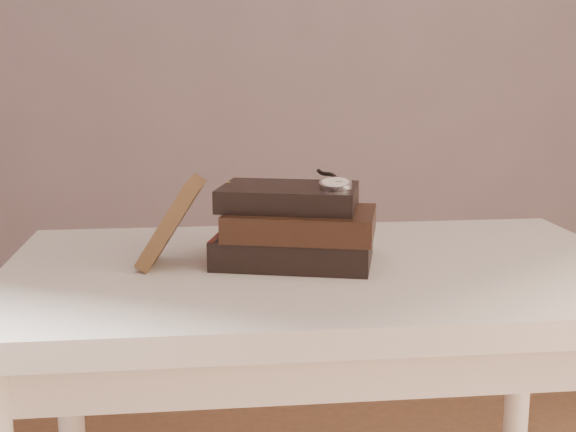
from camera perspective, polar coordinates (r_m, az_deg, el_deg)
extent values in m
cube|color=beige|center=(1.20, 2.65, -4.53)|extent=(1.00, 0.60, 0.04)
cube|color=white|center=(1.22, 2.62, -7.25)|extent=(0.88, 0.49, 0.08)
cylinder|color=white|center=(1.68, 16.90, -13.87)|extent=(0.05, 0.05, 0.71)
cube|color=black|center=(1.20, 0.48, -2.45)|extent=(0.28, 0.22, 0.05)
cube|color=#F6E5C9|center=(1.20, 0.62, -2.45)|extent=(0.27, 0.21, 0.04)
cube|color=gold|center=(1.24, -4.76, -1.96)|extent=(0.01, 0.01, 0.05)
cube|color=#651009|center=(1.22, -4.99, -2.24)|extent=(0.05, 0.15, 0.05)
cube|color=black|center=(1.18, 1.01, -0.53)|extent=(0.26, 0.21, 0.04)
cube|color=#F6E5C9|center=(1.18, 1.15, -0.54)|extent=(0.25, 0.20, 0.03)
cube|color=gold|center=(1.22, -4.00, -0.14)|extent=(0.01, 0.01, 0.04)
cube|color=black|center=(1.19, 0.07, 1.46)|extent=(0.24, 0.20, 0.04)
cube|color=#F6E5C9|center=(1.19, 0.22, 1.46)|extent=(0.23, 0.18, 0.03)
cube|color=gold|center=(1.23, -4.52, 1.76)|extent=(0.01, 0.01, 0.04)
cube|color=#3E2917|center=(1.17, -8.83, -0.46)|extent=(0.11, 0.11, 0.14)
cylinder|color=silver|center=(1.15, 3.61, 2.35)|extent=(0.06, 0.06, 0.02)
cylinder|color=white|center=(1.15, 3.61, 2.58)|extent=(0.05, 0.05, 0.01)
torus|color=silver|center=(1.15, 3.61, 2.55)|extent=(0.06, 0.06, 0.01)
cylinder|color=silver|center=(1.18, 3.74, 2.58)|extent=(0.01, 0.01, 0.01)
cube|color=black|center=(1.16, 3.64, 2.67)|extent=(0.00, 0.01, 0.00)
cube|color=black|center=(1.15, 3.86, 2.62)|extent=(0.01, 0.00, 0.00)
sphere|color=black|center=(1.19, 3.67, 2.90)|extent=(0.01, 0.01, 0.01)
sphere|color=black|center=(1.20, 3.53, 3.01)|extent=(0.01, 0.01, 0.01)
sphere|color=black|center=(1.20, 3.39, 3.11)|extent=(0.01, 0.01, 0.01)
sphere|color=black|center=(1.21, 3.25, 3.17)|extent=(0.01, 0.01, 0.01)
sphere|color=black|center=(1.22, 3.12, 3.20)|extent=(0.01, 0.01, 0.01)
sphere|color=black|center=(1.23, 2.98, 3.20)|extent=(0.01, 0.01, 0.01)
sphere|color=black|center=(1.24, 2.85, 3.20)|extent=(0.01, 0.01, 0.01)
sphere|color=black|center=(1.24, 2.72, 3.22)|extent=(0.01, 0.01, 0.01)
sphere|color=black|center=(1.25, 2.59, 3.26)|extent=(0.01, 0.01, 0.01)
sphere|color=black|center=(1.26, 2.46, 3.34)|extent=(0.01, 0.01, 0.01)
sphere|color=black|center=(1.27, 2.33, 3.44)|extent=(0.01, 0.01, 0.01)
torus|color=silver|center=(1.28, -4.00, 0.60)|extent=(0.05, 0.03, 0.05)
torus|color=silver|center=(1.27, -1.69, 0.53)|extent=(0.05, 0.03, 0.05)
cylinder|color=silver|center=(1.27, -2.85, 0.70)|extent=(0.01, 0.01, 0.00)
cylinder|color=silver|center=(1.34, -4.41, 0.81)|extent=(0.03, 0.11, 0.03)
cylinder|color=silver|center=(1.32, -0.31, 0.69)|extent=(0.03, 0.11, 0.03)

